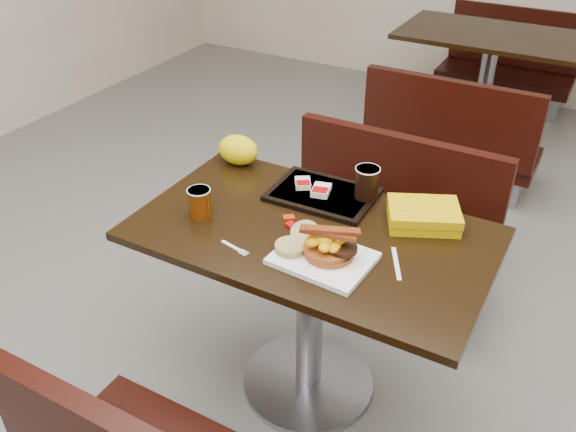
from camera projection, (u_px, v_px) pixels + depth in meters
The scene contains 24 objects.
floor at pixel (308, 384), 2.47m from camera, with size 6.00×7.00×0.01m, color gray.
table_near at pixel (310, 314), 2.27m from camera, with size 1.20×0.70×0.75m, color black, non-canonical shape.
bench_near_n at pixel (380, 225), 2.79m from camera, with size 1.00×0.46×0.72m, color black, non-canonical shape.
table_far at pixel (484, 88), 4.17m from camera, with size 1.20×0.70×0.75m, color black, non-canonical shape.
bench_far_s at pixel (455, 128), 3.67m from camera, with size 1.00×0.46×0.72m, color black, non-canonical shape.
bench_far_n at pixel (507, 61), 4.70m from camera, with size 1.00×0.46×0.72m, color black, non-canonical shape.
platter at pixel (323, 258), 1.92m from camera, with size 0.30×0.23×0.02m, color white.
pancake_stack at pixel (329, 251), 1.91m from camera, with size 0.15×0.15×0.03m, color #A1481A.
sausage_patty at pixel (343, 248), 1.88m from camera, with size 0.09×0.09×0.01m, color black.
scrambled_eggs at pixel (325, 241), 1.88m from camera, with size 0.10×0.09×0.05m, color yellow.
bacon_strips at pixel (328, 232), 1.86m from camera, with size 0.17×0.08×0.01m, color #4C1505, non-canonical shape.
muffin_bottom at pixel (291, 247), 1.93m from camera, with size 0.10×0.10×0.02m, color tan.
muffin_top at pixel (305, 233), 1.98m from camera, with size 0.09×0.09×0.02m, color tan.
coffee_cup_near at pixel (200, 203), 2.11m from camera, with size 0.08×0.08×0.11m, color #843404.
fork at pixel (231, 246), 1.98m from camera, with size 0.11×0.02×0.00m, color white, non-canonical shape.
knife at pixel (396, 263), 1.90m from camera, with size 0.17×0.01×0.00m, color white.
condiment_syrup at pixel (289, 218), 2.12m from camera, with size 0.04×0.03×0.01m, color #A92007.
condiment_ketchup at pixel (292, 225), 2.08m from camera, with size 0.04×0.03×0.01m, color #8C0504.
tray at pixel (323, 194), 2.24m from camera, with size 0.38×0.27×0.02m, color black.
hashbrown_sleeve_left at pixel (303, 183), 2.27m from camera, with size 0.06×0.08×0.02m, color silver.
hashbrown_sleeve_right at pixel (321, 190), 2.23m from camera, with size 0.06×0.08×0.02m, color silver.
coffee_cup_far at pixel (367, 183), 2.18m from camera, with size 0.08×0.08×0.12m, color black.
clamshell at pixel (423, 215), 2.08m from camera, with size 0.24×0.18×0.06m, color #CB9D03.
paper_bag at pixel (238, 150), 2.44m from camera, with size 0.17×0.12×0.12m, color yellow.
Camera 1 is at (0.76, -1.53, 1.91)m, focal length 38.15 mm.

